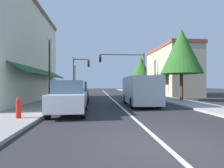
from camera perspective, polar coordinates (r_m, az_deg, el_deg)
ground_plane at (r=22.68m, az=-0.77°, el=-4.00°), size 80.00×80.00×0.00m
sidewalk_left at (r=22.90m, az=-14.66°, el=-3.81°), size 2.60×56.00×0.12m
sidewalk_right at (r=23.75m, az=12.60°, el=-3.67°), size 2.60×56.00×0.12m
lane_center_stripe at (r=22.68m, az=-0.77°, el=-3.99°), size 0.14×52.00×0.01m
storefront_left_block at (r=18.44m, az=-30.12°, el=8.60°), size 6.59×14.20×8.68m
storefront_right_block at (r=26.80m, az=18.04°, el=3.79°), size 5.35×10.20×6.69m
parked_car_nearest_left at (r=9.85m, az=-13.27°, el=-4.15°), size 1.84×4.13×1.77m
parked_car_second_left at (r=15.51m, az=-10.66°, el=-2.62°), size 1.81×4.11×1.77m
van_in_lane at (r=13.54m, az=8.83°, el=-1.87°), size 2.09×5.22×2.12m
traffic_signal_mast_arm at (r=24.50m, az=5.15°, el=5.68°), size 6.18×0.50×5.76m
traffic_signal_left_corner at (r=25.78m, az=-10.36°, el=4.14°), size 2.33×0.50×5.29m
street_lamp_left_near at (r=13.60m, az=-19.09°, el=7.46°), size 0.36×0.36×5.01m
street_lamp_right_mid at (r=21.66m, az=13.38°, el=3.84°), size 0.36×0.36×4.46m
street_lamp_left_far at (r=29.21m, az=-11.60°, el=3.27°), size 0.36×0.36×4.81m
tree_right_near at (r=18.11m, az=21.04°, el=9.59°), size 3.78×3.78×6.69m
tree_right_far at (r=31.80m, az=9.07°, el=4.86°), size 3.77×3.77×6.35m
fire_hydrant at (r=8.84m, az=-27.34°, el=-6.77°), size 0.22×0.22×0.87m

